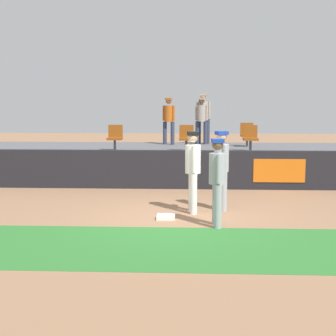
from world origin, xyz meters
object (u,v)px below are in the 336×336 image
player_coach_visitor (221,164)px  spectator_hooded (201,117)px  spectator_casual (203,115)px  seat_front_left (115,136)px  player_runner_visitor (217,176)px  spectator_capped (169,118)px  seat_front_center (186,137)px  seat_front_right (250,137)px  player_fielder_home (193,166)px  first_base (166,217)px  seat_back_right (247,133)px

player_coach_visitor → spectator_hooded: bearing=162.3°
player_coach_visitor → spectator_casual: (-0.28, 7.35, 0.99)m
seat_front_left → spectator_casual: bearing=45.8°
player_runner_visitor → spectator_capped: bearing=-175.8°
player_coach_visitor → spectator_casual: size_ratio=0.99×
seat_front_center → seat_front_right: (2.05, 0.00, 0.00)m
seat_front_left → spectator_casual: spectator_casual is taller
player_fielder_home → player_runner_visitor: player_fielder_home is taller
spectator_hooded → spectator_capped: size_ratio=1.01×
seat_front_left → spectator_hooded: spectator_hooded is taller
player_fielder_home → spectator_hooded: size_ratio=1.09×
seat_front_center → seat_front_right: 2.05m
seat_front_left → seat_front_right: same height
first_base → player_fielder_home: bearing=48.5°
player_fielder_home → player_coach_visitor: size_ratio=1.00×
player_coach_visitor → seat_front_center: size_ratio=2.24×
seat_front_right → spectator_capped: spectator_capped is taller
seat_front_left → spectator_capped: bearing=57.2°
first_base → player_fielder_home: size_ratio=0.21×
seat_front_left → spectator_capped: 3.04m
player_fielder_home → spectator_capped: (-0.90, 7.23, 0.88)m
spectator_capped → seat_front_left: bearing=76.2°
player_coach_visitor → seat_front_right: 4.52m
seat_front_center → spectator_capped: size_ratio=0.49×
player_fielder_home → spectator_casual: (0.39, 7.70, 0.99)m
seat_back_right → seat_front_center: bearing=-139.8°
player_runner_visitor → seat_back_right: player_runner_visitor is taller
seat_back_right → seat_front_right: (-0.08, -1.80, 0.00)m
seat_front_left → seat_back_right: bearing=22.1°
spectator_capped → spectator_casual: 1.38m
seat_front_center → spectator_capped: 2.66m
spectator_capped → spectator_casual: bearing=-140.8°
first_base → player_runner_visitor: size_ratio=0.22×
seat_back_right → spectator_casual: (-1.53, 1.20, 0.63)m
player_fielder_home → spectator_hooded: 7.50m
player_fielder_home → spectator_casual: bearing=169.9°
seat_front_center → seat_front_right: bearing=0.0°
player_fielder_home → spectator_capped: size_ratio=1.10×
player_runner_visitor → seat_front_center: player_runner_visitor is taller
spectator_casual → spectator_capped: bearing=26.4°
player_coach_visitor → seat_front_right: size_ratio=2.24×
first_base → seat_front_center: 5.57m
spectator_casual → seat_back_right: bearing=148.2°
player_fielder_home → player_coach_visitor: player_fielder_home is taller
player_coach_visitor → seat_front_left: size_ratio=2.24×
seat_front_left → spectator_casual: size_ratio=0.44×
seat_front_right → spectator_capped: 3.76m
spectator_hooded → seat_front_left: bearing=58.2°
player_runner_visitor → seat_front_right: (1.34, 6.03, 0.39)m
player_runner_visitor → seat_front_center: bearing=-178.4°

